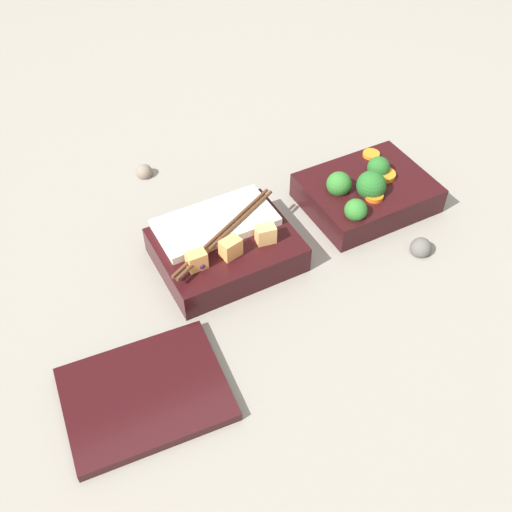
% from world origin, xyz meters
% --- Properties ---
extents(ground_plane, '(3.00, 3.00, 0.00)m').
position_xyz_m(ground_plane, '(0.00, 0.00, 0.00)').
color(ground_plane, gray).
extents(bento_tray_vegetable, '(0.19, 0.15, 0.08)m').
position_xyz_m(bento_tray_vegetable, '(-0.13, 0.00, 0.03)').
color(bento_tray_vegetable, black).
rests_on(bento_tray_vegetable, ground_plane).
extents(bento_tray_rice, '(0.19, 0.15, 0.07)m').
position_xyz_m(bento_tray_rice, '(0.11, 0.01, 0.03)').
color(bento_tray_rice, black).
rests_on(bento_tray_rice, ground_plane).
extents(bento_lid, '(0.19, 0.16, 0.01)m').
position_xyz_m(bento_lid, '(0.29, 0.16, 0.01)').
color(bento_lid, black).
rests_on(bento_lid, ground_plane).
extents(pebble_0, '(0.03, 0.03, 0.03)m').
position_xyz_m(pebble_0, '(0.15, -0.23, 0.01)').
color(pebble_0, '#7A6B5B').
rests_on(pebble_0, ground_plane).
extents(pebble_1, '(0.03, 0.03, 0.03)m').
position_xyz_m(pebble_1, '(-0.14, 0.12, 0.01)').
color(pebble_1, '#595651').
rests_on(pebble_1, ground_plane).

